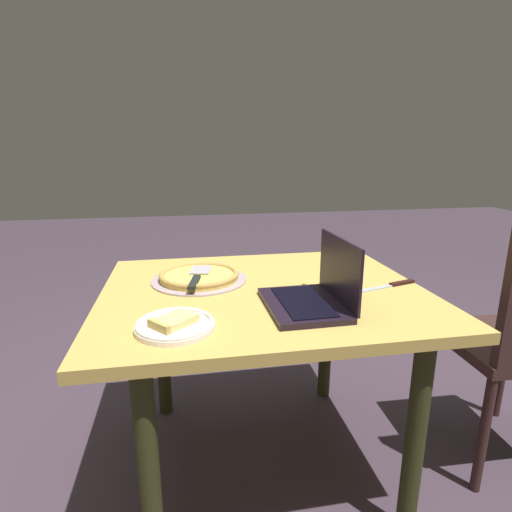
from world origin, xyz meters
TOP-DOWN VIEW (x-y plane):
  - ground_plane at (0.00, 0.00)m, footprint 12.00×12.00m
  - dining_table at (0.00, 0.00)m, footprint 1.08×0.89m
  - laptop at (-0.12, 0.19)m, footprint 0.23×0.30m
  - pizza_plate at (0.29, 0.27)m, footprint 0.21×0.21m
  - pizza_tray at (0.21, -0.12)m, footprint 0.34×0.34m
  - table_knife at (-0.44, 0.06)m, footprint 0.24×0.09m

SIDE VIEW (x-z plane):
  - ground_plane at x=0.00m, z-range 0.00..0.00m
  - dining_table at x=0.00m, z-range 0.26..0.96m
  - table_knife at x=-0.44m, z-range 0.70..0.71m
  - pizza_plate at x=0.29m, z-range 0.70..0.73m
  - pizza_tray at x=0.21m, z-range 0.70..0.74m
  - laptop at x=-0.12m, z-range 0.64..0.85m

